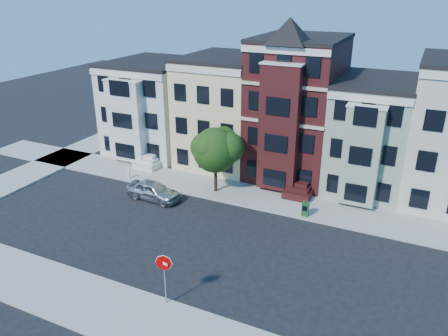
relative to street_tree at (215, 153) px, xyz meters
The scene contains 12 objects.
ground 9.47m from the street_tree, 58.25° to the right, with size 120.00×120.00×0.00m, color black.
far_sidewalk 5.81m from the street_tree, ahead, with size 60.00×4.00×0.15m, color #9E9B93.
near_sidewalk 16.51m from the street_tree, 73.37° to the right, with size 60.00×4.00×0.15m, color #9E9B93.
house_white 12.58m from the street_tree, 145.88° to the left, with size 8.00×9.00×9.00m, color silver.
house_yellow 7.56m from the street_tree, 108.70° to the left, with size 7.00×9.00×10.00m, color beige.
house_brown 8.76m from the street_tree, 56.71° to the left, with size 7.00×9.00×12.00m, color #371010.
house_green 13.19m from the street_tree, 32.32° to the left, with size 6.00×9.00×9.00m, color #92A188.
street_tree is the anchor object (origin of this frame).
parked_car 5.88m from the street_tree, 140.78° to the right, with size 1.84×4.59×1.56m, color #ADB1B5.
newspaper_box 8.54m from the street_tree, ahead, with size 0.50×0.45×1.12m, color #1E5D2C.
fire_hydrant 8.82m from the street_tree, behind, with size 0.23×0.23×0.66m, color white.
stop_sign 14.37m from the street_tree, 74.71° to the right, with size 0.95×0.13×3.45m, color #C20000, non-canonical shape.
Camera 1 is at (10.16, -22.30, 16.15)m, focal length 35.00 mm.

